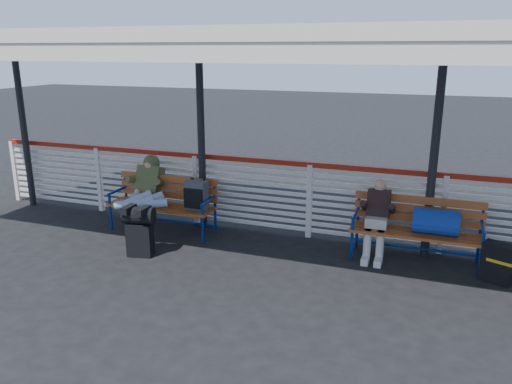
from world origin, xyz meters
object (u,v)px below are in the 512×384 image
at_px(bench_right, 427,223).
at_px(traveler_man, 144,197).
at_px(luggage_stack, 139,229).
at_px(bench_left, 174,198).
at_px(companion_person, 377,218).
at_px(suitcase_side, 498,263).

distance_m(bench_right, traveler_man, 4.30).
relative_size(bench_right, traveler_man, 1.10).
height_order(luggage_stack, traveler_man, traveler_man).
height_order(luggage_stack, bench_left, bench_left).
bearing_deg(bench_right, companion_person, -179.65).
height_order(bench_left, companion_person, companion_person).
relative_size(bench_right, companion_person, 1.57).
height_order(bench_left, suitcase_side, bench_left).
xyz_separation_m(luggage_stack, companion_person, (3.24, 1.15, 0.19)).
distance_m(luggage_stack, companion_person, 3.44).
bearing_deg(bench_left, luggage_stack, -90.66).
distance_m(bench_left, bench_right, 3.92).
bearing_deg(luggage_stack, bench_right, 4.12).
bearing_deg(bench_right, suitcase_side, -18.22).
bearing_deg(bench_left, suitcase_side, -2.15).
relative_size(bench_left, suitcase_side, 3.41).
height_order(bench_left, bench_right, bench_left).
distance_m(bench_right, suitcase_side, 1.02).
height_order(traveler_man, companion_person, traveler_man).
bearing_deg(luggage_stack, suitcase_side, -2.28).
bearing_deg(companion_person, traveler_man, -172.69).
relative_size(bench_left, traveler_man, 1.10).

